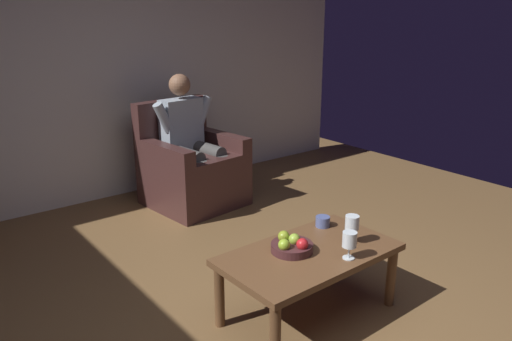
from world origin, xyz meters
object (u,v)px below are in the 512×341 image
at_px(armchair, 191,170).
at_px(wine_glass_near, 349,241).
at_px(candle_jar, 323,221).
at_px(wine_glass_far, 352,224).
at_px(person_seated, 190,136).
at_px(coffee_table, 309,260).
at_px(fruit_bowl, 292,245).

bearing_deg(armchair, wine_glass_near, 75.86).
bearing_deg(candle_jar, wine_glass_far, 81.58).
distance_m(person_seated, candle_jar, 1.86).
bearing_deg(coffee_table, armchair, -101.83).
relative_size(coffee_table, fruit_bowl, 4.30).
bearing_deg(person_seated, coffee_table, 72.04).
bearing_deg(candle_jar, armchair, -93.50).
bearing_deg(armchair, fruit_bowl, 69.33).
distance_m(wine_glass_near, wine_glass_far, 0.21).
xyz_separation_m(fruit_bowl, candle_jar, (-0.40, -0.14, -0.00)).
relative_size(coffee_table, wine_glass_near, 6.53).
xyz_separation_m(wine_glass_far, candle_jar, (-0.04, -0.28, -0.09)).
xyz_separation_m(armchair, coffee_table, (0.43, 2.05, 0.03)).
distance_m(person_seated, wine_glass_near, 2.28).
xyz_separation_m(wine_glass_near, wine_glass_far, (-0.16, -0.13, 0.02)).
xyz_separation_m(person_seated, wine_glass_near, (0.32, 2.26, -0.13)).
distance_m(fruit_bowl, candle_jar, 0.43).
xyz_separation_m(person_seated, coffee_table, (0.43, 2.05, -0.30)).
relative_size(armchair, wine_glass_near, 5.95).
bearing_deg(fruit_bowl, candle_jar, -160.47).
xyz_separation_m(armchair, candle_jar, (0.11, 1.85, 0.13)).
relative_size(wine_glass_near, candle_jar, 1.75).
relative_size(wine_glass_near, fruit_bowl, 0.66).
xyz_separation_m(person_seated, candle_jar, (0.11, 1.85, -0.20)).
height_order(coffee_table, fruit_bowl, fruit_bowl).
bearing_deg(person_seated, wine_glass_near, 75.87).
bearing_deg(coffee_table, wine_glass_far, 164.53).
bearing_deg(wine_glass_near, person_seated, -97.99).
xyz_separation_m(person_seated, fruit_bowl, (0.52, 1.99, -0.20)).
relative_size(person_seated, fruit_bowl, 4.94).
bearing_deg(armchair, candle_jar, 80.36).
bearing_deg(wine_glass_near, wine_glass_far, -142.31).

